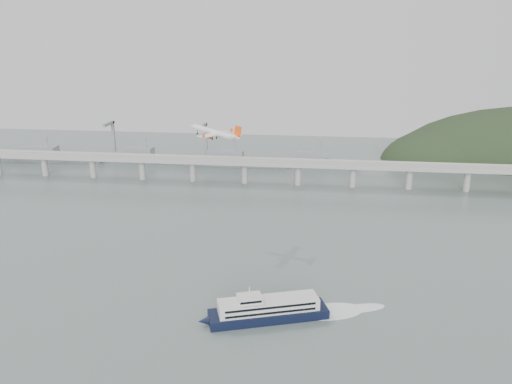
# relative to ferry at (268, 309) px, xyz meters

# --- Properties ---
(ground) EXTENTS (900.00, 900.00, 0.00)m
(ground) POSITION_rel_ferry_xyz_m (-17.90, 35.28, -4.85)
(ground) COLOR slate
(ground) RESTS_ON ground
(bridge) EXTENTS (800.00, 22.00, 23.90)m
(bridge) POSITION_rel_ferry_xyz_m (-19.05, 235.28, 12.80)
(bridge) COLOR #999996
(bridge) RESTS_ON ground
(distant_fleet) EXTENTS (453.00, 60.90, 40.00)m
(distant_fleet) POSITION_rel_ferry_xyz_m (-173.26, 300.35, 1.37)
(distant_fleet) COLOR slate
(distant_fleet) RESTS_ON ground
(ferry) EXTENTS (91.52, 39.59, 17.87)m
(ferry) POSITION_rel_ferry_xyz_m (0.00, 0.00, 0.00)
(ferry) COLOR black
(ferry) RESTS_ON ground
(airliner) EXTENTS (37.76, 35.14, 10.46)m
(airliner) POSITION_rel_ferry_xyz_m (-46.26, 102.50, 66.63)
(airliner) COLOR white
(airliner) RESTS_ON ground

